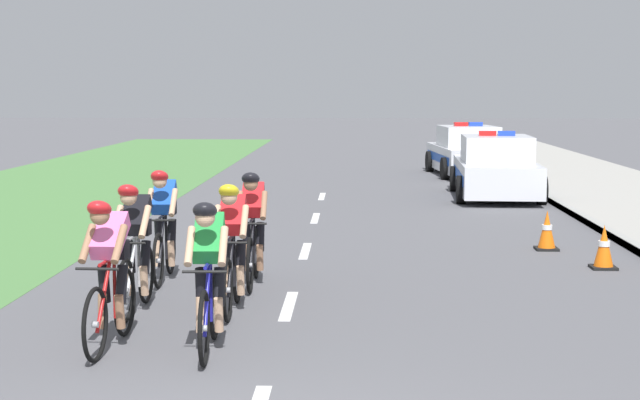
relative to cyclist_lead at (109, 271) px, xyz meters
The scene contains 12 objects.
kerb_edge 12.58m from the cyclist_lead, 56.53° to the left, with size 0.16×60.00×0.13m, color #9E9E99.
lane_markings_centre 4.41m from the cyclist_lead, 67.63° to the left, with size 0.14×21.60×0.01m.
cyclist_lead is the anchor object (origin of this frame).
cyclist_second 1.02m from the cyclist_lead, ahead, with size 0.43×1.72×1.56m.
cyclist_third 1.59m from the cyclist_lead, 93.43° to the left, with size 0.42×1.72×1.56m.
cyclist_fourth 1.94m from the cyclist_lead, 58.16° to the left, with size 0.42×1.72×1.56m.
cyclist_fifth 3.48m from the cyclist_lead, 92.15° to the left, with size 0.42×1.72×1.56m.
cyclist_sixth 3.38m from the cyclist_lead, 71.02° to the left, with size 0.42×1.72×1.56m.
police_car_nearest 15.09m from the cyclist_lead, 67.40° to the left, with size 2.15×4.47×1.59m.
police_car_second 20.77m from the cyclist_lead, 73.79° to the left, with size 2.28×4.53×1.59m.
traffic_cone_near 8.36m from the cyclist_lead, 48.48° to the left, with size 0.36×0.36×0.64m.
traffic_cone_far 7.60m from the cyclist_lead, 37.33° to the left, with size 0.36×0.36×0.64m.
Camera 1 is at (0.78, -6.01, 2.59)m, focal length 55.22 mm.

